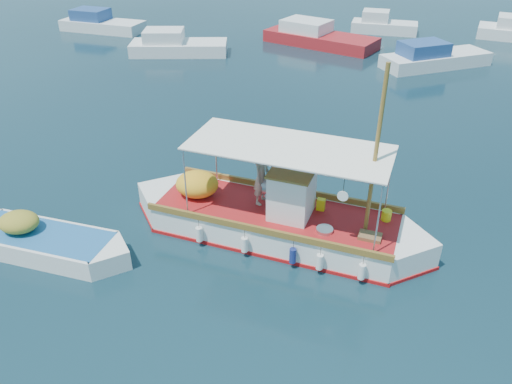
# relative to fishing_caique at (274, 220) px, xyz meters

# --- Properties ---
(ground) EXTENTS (160.00, 160.00, 0.00)m
(ground) POSITION_rel_fishing_caique_xyz_m (0.17, 0.28, -0.54)
(ground) COLOR black
(ground) RESTS_ON ground
(fishing_caique) EXTENTS (9.70, 4.29, 6.07)m
(fishing_caique) POSITION_rel_fishing_caique_xyz_m (0.00, 0.00, 0.00)
(fishing_caique) COLOR white
(fishing_caique) RESTS_ON ground
(dinghy) EXTENTS (5.81, 2.34, 1.44)m
(dinghy) POSITION_rel_fishing_caique_xyz_m (-6.86, -1.78, -0.24)
(dinghy) COLOR white
(dinghy) RESTS_ON ground
(bg_boat_nw) EXTENTS (6.62, 3.25, 1.80)m
(bg_boat_nw) POSITION_rel_fishing_caique_xyz_m (-8.49, 19.68, -0.05)
(bg_boat_nw) COLOR silver
(bg_boat_nw) RESTS_ON ground
(bg_boat_n) EXTENTS (8.34, 6.14, 1.80)m
(bg_boat_n) POSITION_rel_fishing_caique_xyz_m (0.86, 23.21, -0.05)
(bg_boat_n) COLOR maroon
(bg_boat_n) RESTS_ON ground
(bg_boat_ne) EXTENTS (7.10, 5.09, 1.80)m
(bg_boat_ne) POSITION_rel_fishing_caique_xyz_m (8.08, 18.90, -0.05)
(bg_boat_ne) COLOR silver
(bg_boat_ne) RESTS_ON ground
(bg_boat_far_w) EXTENTS (6.83, 3.56, 1.80)m
(bg_boat_far_w) POSITION_rel_fishing_caique_xyz_m (-16.03, 25.20, -0.05)
(bg_boat_far_w) COLOR silver
(bg_boat_far_w) RESTS_ON ground
(bg_boat_far_n) EXTENTS (5.13, 2.71, 1.80)m
(bg_boat_far_n) POSITION_rel_fishing_caique_xyz_m (5.75, 27.46, -0.05)
(bg_boat_far_n) COLOR silver
(bg_boat_far_n) RESTS_ON ground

